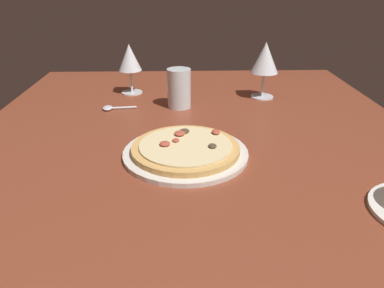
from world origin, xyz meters
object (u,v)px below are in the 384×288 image
(wine_glass_far, at_px, (130,59))
(water_glass, at_px, (179,91))
(pizza_main, at_px, (186,150))
(wine_glass_near, at_px, (265,60))
(spoon, at_px, (111,108))

(wine_glass_far, xyz_separation_m, water_glass, (0.14, 0.15, -0.06))
(pizza_main, xyz_separation_m, wine_glass_far, (-0.45, -0.17, 0.10))
(wine_glass_far, xyz_separation_m, wine_glass_near, (0.06, 0.41, 0.01))
(pizza_main, xyz_separation_m, spoon, (-0.29, -0.21, -0.01))
(pizza_main, distance_m, spoon, 0.36)
(spoon, bearing_deg, water_glass, 94.65)
(wine_glass_near, xyz_separation_m, spoon, (0.10, -0.45, -0.11))
(pizza_main, relative_size, spoon, 2.73)
(wine_glass_far, relative_size, wine_glass_near, 0.92)
(wine_glass_near, distance_m, water_glass, 0.28)
(pizza_main, xyz_separation_m, wine_glass_near, (-0.39, 0.24, 0.11))
(water_glass, height_order, spoon, water_glass)
(water_glass, xyz_separation_m, spoon, (0.02, -0.19, -0.04))
(wine_glass_near, distance_m, spoon, 0.48)
(wine_glass_near, xyz_separation_m, water_glass, (0.08, -0.26, -0.07))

